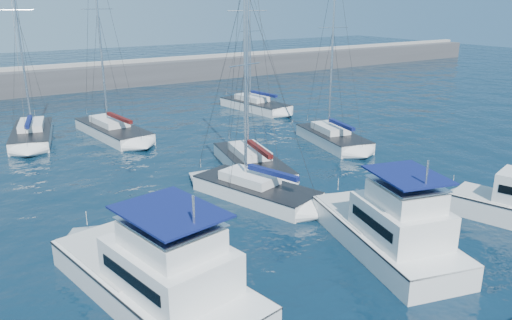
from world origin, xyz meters
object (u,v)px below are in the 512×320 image
motor_yacht_stbd_outer (512,205)px  sailboat_back_b (113,130)px  sailboat_back_c (255,105)px  sailboat_mid_c (255,190)px  sailboat_mid_e (333,138)px  motor_yacht_port_inner (160,276)px  sailboat_mid_d (252,162)px  motor_yacht_stbd_inner (391,231)px  sailboat_back_a (32,134)px

motor_yacht_stbd_outer → sailboat_back_b: sailboat_back_b is taller
motor_yacht_stbd_outer → sailboat_back_c: (3.84, 31.97, -0.44)m
sailboat_mid_c → sailboat_mid_e: (11.97, 6.64, 0.03)m
sailboat_mid_c → sailboat_back_c: (13.85, 21.67, -0.00)m
motor_yacht_port_inner → motor_yacht_stbd_outer: bearing=-19.9°
sailboat_mid_d → sailboat_mid_e: size_ratio=1.16×
motor_yacht_port_inner → motor_yacht_stbd_outer: 19.35m
motor_yacht_stbd_outer → sailboat_mid_d: bearing=99.3°
sailboat_mid_e → sailboat_back_c: 15.15m
sailboat_mid_e → motor_yacht_stbd_inner: bearing=-111.6°
motor_yacht_stbd_inner → sailboat_back_b: bearing=113.6°
sailboat_mid_e → sailboat_back_b: bearing=151.2°
motor_yacht_port_inner → sailboat_back_c: bearing=41.0°
sailboat_mid_e → sailboat_back_c: (1.88, 15.03, -0.03)m
sailboat_mid_d → sailboat_back_a: size_ratio=1.01×
sailboat_back_c → sailboat_back_b: bearing=-179.2°
sailboat_mid_d → motor_yacht_stbd_outer: bearing=-51.9°
sailboat_mid_e → motor_yacht_port_inner: bearing=-135.4°
motor_yacht_port_inner → sailboat_mid_e: sailboat_mid_e is taller
motor_yacht_stbd_inner → sailboat_back_b: size_ratio=0.56×
sailboat_mid_c → sailboat_back_a: sailboat_back_a is taller
motor_yacht_stbd_inner → sailboat_mid_e: sailboat_mid_e is taller
sailboat_mid_d → sailboat_back_b: 15.45m
motor_yacht_stbd_inner → sailboat_mid_d: bearing=100.5°
sailboat_mid_e → sailboat_back_b: sailboat_back_b is taller
sailboat_back_a → sailboat_back_b: (6.25, -2.45, -0.01)m
sailboat_mid_c → sailboat_mid_e: bearing=12.0°
motor_yacht_port_inner → sailboat_back_b: 27.01m
motor_yacht_port_inner → sailboat_mid_c: bearing=27.7°
motor_yacht_port_inner → sailboat_back_b: sailboat_back_b is taller
motor_yacht_port_inner → sailboat_mid_d: bearing=34.5°
motor_yacht_stbd_outer → sailboat_mid_c: sailboat_mid_c is taller
sailboat_mid_c → motor_yacht_port_inner: bearing=-158.8°
motor_yacht_stbd_inner → sailboat_mid_d: sailboat_mid_d is taller
motor_yacht_stbd_outer → sailboat_back_c: size_ratio=0.46×
sailboat_back_a → motor_yacht_stbd_inner: bearing=-57.8°
motor_yacht_stbd_inner → sailboat_back_a: bearing=123.9°
sailboat_mid_d → sailboat_back_c: 20.36m
sailboat_back_b → sailboat_back_c: bearing=2.3°
motor_yacht_stbd_outer → sailboat_mid_e: sailboat_mid_e is taller
motor_yacht_port_inner → sailboat_back_b: (6.30, 26.26, -0.60)m
motor_yacht_stbd_outer → sailboat_back_c: sailboat_back_c is taller
motor_yacht_stbd_inner → sailboat_mid_e: 18.94m
sailboat_mid_e → sailboat_mid_c: bearing=-139.7°
motor_yacht_stbd_outer → sailboat_mid_c: 14.37m
motor_yacht_stbd_inner → sailboat_mid_c: bearing=115.0°
sailboat_back_b → sailboat_mid_e: bearing=-46.7°
motor_yacht_port_inner → sailboat_back_c: 36.86m
motor_yacht_port_inner → sailboat_mid_d: 16.69m
sailboat_back_c → motor_yacht_stbd_outer: bearing=-104.9°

